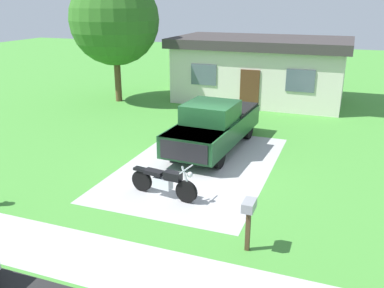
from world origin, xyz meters
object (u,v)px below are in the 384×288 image
(shade_tree, at_px, (114,20))
(mailbox, at_px, (249,212))
(neighbor_house, at_px, (260,69))
(motorcycle, at_px, (164,182))
(pickup_truck, at_px, (215,124))

(shade_tree, bearing_deg, mailbox, -49.36)
(mailbox, xyz_separation_m, neighbor_house, (-2.97, 15.22, 0.81))
(shade_tree, bearing_deg, motorcycle, -53.99)
(mailbox, bearing_deg, motorcycle, 147.78)
(shade_tree, relative_size, neighbor_house, 0.72)
(motorcycle, height_order, pickup_truck, pickup_truck)
(pickup_truck, height_order, neighbor_house, neighbor_house)
(pickup_truck, xyz_separation_m, mailbox, (2.85, -6.42, 0.03))
(pickup_truck, bearing_deg, motorcycle, -91.15)
(neighbor_house, bearing_deg, motorcycle, -89.88)
(mailbox, distance_m, neighbor_house, 15.53)
(pickup_truck, relative_size, mailbox, 4.54)
(motorcycle, xyz_separation_m, mailbox, (2.94, -1.85, 0.51))
(pickup_truck, height_order, shade_tree, shade_tree)
(pickup_truck, relative_size, neighbor_house, 0.60)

